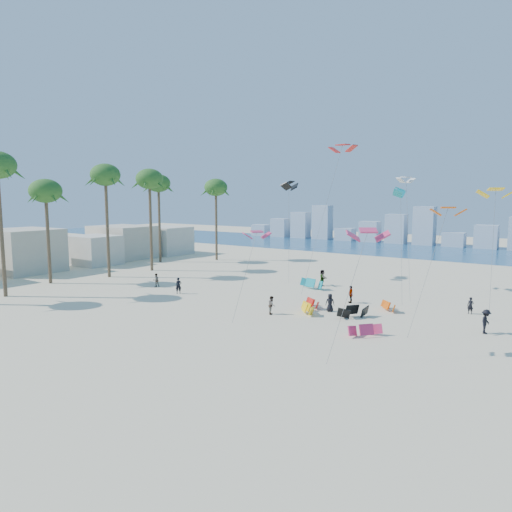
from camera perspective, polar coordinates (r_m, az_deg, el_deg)
The scene contains 10 objects.
ground at distance 38.71m, azimuth -17.77°, elevation -8.75°, with size 220.00×220.00×0.00m, color beige.
ocean at distance 99.38m, azimuth 17.48°, elevation 0.87°, with size 220.00×220.00×0.00m, color navy.
kitesurfer_near at distance 51.29m, azimuth -9.45°, elevation -3.60°, with size 0.64×0.42×1.77m, color black.
kitesurfer_mid at distance 41.93m, azimuth 1.94°, elevation -6.02°, with size 0.80×0.62×1.64m, color gray.
kitesurfers_far at distance 47.47m, azimuth 10.56°, elevation -4.48°, with size 35.53×13.16×1.92m.
grounded_kites at distance 44.72m, azimuth 9.34°, elevation -5.74°, with size 15.63×16.42×1.07m.
flying_kites at distance 48.64m, azimuth 15.78°, elevation 8.43°, with size 31.09×35.71×16.75m.
palm_row at distance 64.24m, azimuth -18.33°, elevation 8.51°, with size 10.15×44.80×15.10m.
beachfront_buildings at distance 77.21m, azimuth -20.63°, elevation 1.00°, with size 11.50×43.00×6.00m.
distant_skyline at distance 108.99m, azimuth 18.56°, elevation 2.99°, with size 85.00×3.00×8.40m.
Camera 1 is at (29.97, -22.18, 10.42)m, focal length 32.71 mm.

